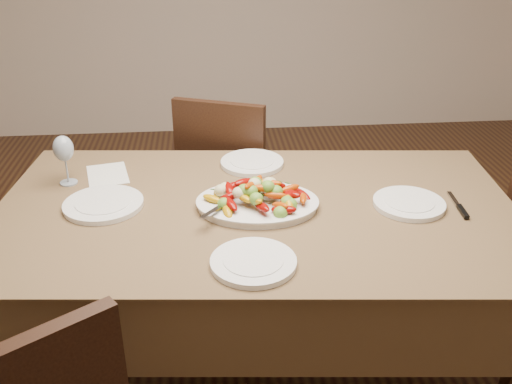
{
  "coord_description": "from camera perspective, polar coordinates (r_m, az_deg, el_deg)",
  "views": [
    {
      "loc": [
        -0.29,
        -1.56,
        1.71
      ],
      "look_at": [
        -0.13,
        0.19,
        0.82
      ],
      "focal_mm": 40.0,
      "sensor_mm": 36.0,
      "label": 1
    }
  ],
  "objects": [
    {
      "name": "dining_table",
      "position": [
        2.21,
        -0.0,
        -10.25
      ],
      "size": [
        1.93,
        1.2,
        0.76
      ],
      "primitive_type": "cube",
      "rotation": [
        0.0,
        0.0,
        -0.09
      ],
      "color": "brown",
      "rests_on": "ground"
    },
    {
      "name": "chair_far",
      "position": [
        2.83,
        -2.25,
        0.95
      ],
      "size": [
        0.54,
        0.54,
        0.95
      ],
      "primitive_type": null,
      "rotation": [
        0.0,
        0.0,
        2.77
      ],
      "color": "black",
      "rests_on": "ground"
    },
    {
      "name": "plate_right",
      "position": [
        2.08,
        15.05,
        -1.14
      ],
      "size": [
        0.25,
        0.25,
        0.02
      ],
      "primitive_type": "cylinder",
      "color": "white",
      "rests_on": "dining_table"
    },
    {
      "name": "table_knife",
      "position": [
        2.12,
        19.58,
        -1.36
      ],
      "size": [
        0.03,
        0.2,
        0.01
      ],
      "primitive_type": null,
      "rotation": [
        0.0,
        0.0,
        -0.08
      ],
      "color": "#9EA0A8",
      "rests_on": "dining_table"
    },
    {
      "name": "plate_far",
      "position": [
        2.33,
        -0.4,
        2.93
      ],
      "size": [
        0.26,
        0.26,
        0.02
      ],
      "primitive_type": "cylinder",
      "color": "white",
      "rests_on": "dining_table"
    },
    {
      "name": "plate_left",
      "position": [
        2.08,
        -15.01,
        -1.21
      ],
      "size": [
        0.28,
        0.28,
        0.02
      ],
      "primitive_type": "cylinder",
      "color": "white",
      "rests_on": "dining_table"
    },
    {
      "name": "roasted_vegetables",
      "position": [
        1.97,
        0.15,
        0.17
      ],
      "size": [
        0.36,
        0.26,
        0.09
      ],
      "primitive_type": null,
      "rotation": [
        0.0,
        0.0,
        -0.09
      ],
      "color": "#730603",
      "rests_on": "serving_platter"
    },
    {
      "name": "serving_spoon",
      "position": [
        1.95,
        -1.77,
        -0.85
      ],
      "size": [
        0.27,
        0.2,
        0.03
      ],
      "primitive_type": null,
      "rotation": [
        0.0,
        0.0,
        -0.58
      ],
      "color": "#9EA0A8",
      "rests_on": "serving_platter"
    },
    {
      "name": "serving_platter",
      "position": [
        2.0,
        0.14,
        -1.29
      ],
      "size": [
        0.44,
        0.34,
        0.02
      ],
      "primitive_type": "ellipsoid",
      "rotation": [
        0.0,
        0.0,
        -0.09
      ],
      "color": "white",
      "rests_on": "dining_table"
    },
    {
      "name": "plate_near",
      "position": [
        1.69,
        -0.27,
        -7.06
      ],
      "size": [
        0.26,
        0.26,
        0.02
      ],
      "primitive_type": "cylinder",
      "color": "white",
      "rests_on": "dining_table"
    },
    {
      "name": "menu_card",
      "position": [
        2.32,
        -14.63,
        1.71
      ],
      "size": [
        0.19,
        0.24,
        0.0
      ],
      "primitive_type": "cube",
      "rotation": [
        0.0,
        0.0,
        0.22
      ],
      "color": "silver",
      "rests_on": "dining_table"
    },
    {
      "name": "wine_glass",
      "position": [
        2.25,
        -18.56,
        3.17
      ],
      "size": [
        0.08,
        0.08,
        0.2
      ],
      "primitive_type": null,
      "color": "#8C99A5",
      "rests_on": "dining_table"
    }
  ]
}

